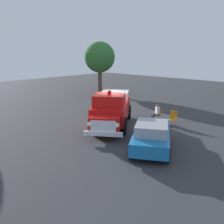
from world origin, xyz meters
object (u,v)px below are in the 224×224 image
Objects in this scene: lawn_chair_by_car at (173,117)px; spectator_seated at (156,112)px; vintage_fire_truck at (111,109)px; lawn_chair_near_truck at (158,113)px; oak_tree_left at (100,57)px; classic_hot_rod at (152,135)px.

spectator_seated is (-1.41, 0.11, 0.11)m from lawn_chair_by_car.
spectator_seated is at bearing 175.53° from lawn_chair_by_car.
vintage_fire_truck is 3.42m from spectator_seated.
spectator_seated is (1.66, 2.95, -0.50)m from vintage_fire_truck.
vintage_fire_truck is 6.01× the size of lawn_chair_near_truck.
oak_tree_left is (-10.49, 9.14, 3.04)m from vintage_fire_truck.
oak_tree_left reaches higher than spectator_seated.
spectator_seated reaches higher than lawn_chair_near_truck.
classic_hot_rod is at bearing -61.07° from lawn_chair_near_truck.
classic_hot_rod is 4.61× the size of lawn_chair_by_car.
classic_hot_rod reaches higher than lawn_chair_near_truck.
oak_tree_left is (-12.24, 6.09, 3.65)m from lawn_chair_near_truck.
vintage_fire_truck is 1.00× the size of oak_tree_left.
vintage_fire_truck is 6.01× the size of lawn_chair_by_car.
oak_tree_left reaches higher than classic_hot_rod.
spectator_seated is (-0.08, -0.11, 0.11)m from lawn_chair_near_truck.
lawn_chair_near_truck is at bearing 170.81° from lawn_chair_by_car.
vintage_fire_truck reaches higher than spectator_seated.
lawn_chair_near_truck is 0.17m from spectator_seated.
lawn_chair_by_car is 1.42m from spectator_seated.
oak_tree_left is at bearing 155.07° from lawn_chair_by_car.
lawn_chair_near_truck is at bearing 52.97° from spectator_seated.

